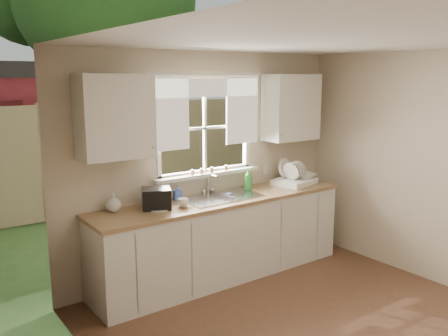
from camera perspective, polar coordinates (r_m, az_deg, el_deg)
room_walls at (r=3.90m, az=15.06°, el=-4.05°), size 3.62×4.02×2.50m
ceiling at (r=3.83m, az=15.24°, el=14.75°), size 3.60×4.00×0.02m
window at (r=5.36m, az=-2.22°, el=3.05°), size 1.38×0.16×1.06m
curtains at (r=5.28m, az=-1.94°, el=7.81°), size 1.50×0.03×0.81m
base_cabinets at (r=5.35m, az=-0.19°, el=-8.55°), size 3.00×0.62×0.87m
countertop at (r=5.22m, az=-0.19°, el=-3.83°), size 3.04×0.65×0.04m
upper_cabinet_left at (r=4.62m, az=-12.99°, el=6.06°), size 0.70×0.33×0.80m
upper_cabinet_right at (r=5.91m, az=8.09°, el=7.24°), size 0.70×0.33×0.80m
wall_outlet at (r=5.95m, az=4.95°, el=-0.16°), size 0.08×0.01×0.12m
sill_jars at (r=5.36m, az=-1.92°, el=-0.27°), size 0.50×0.04×0.06m
backyard at (r=11.45m, az=-18.72°, el=16.60°), size 20.00×10.00×6.13m
sink at (r=5.26m, az=-0.40°, el=-4.31°), size 0.88×0.52×0.40m
dish_rack at (r=5.93m, az=8.42°, el=-1.30°), size 0.58×0.49×0.31m
bowl at (r=5.98m, az=9.76°, el=-0.92°), size 0.25×0.25×0.06m
soap_bottle_a at (r=5.55m, az=2.94°, el=-1.36°), size 0.11×0.11×0.26m
soap_bottle_b at (r=5.10m, az=-5.65°, el=-3.03°), size 0.09×0.09×0.17m
soap_bottle_c at (r=4.80m, az=-13.21°, el=-4.00°), size 0.19×0.19×0.19m
saucer at (r=4.79m, az=-7.84°, el=-4.96°), size 0.20×0.20×0.01m
cup at (r=4.86m, az=-4.96°, el=-4.19°), size 0.13×0.13×0.09m
black_appliance at (r=4.83m, az=-8.15°, el=-3.65°), size 0.36×0.34×0.21m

